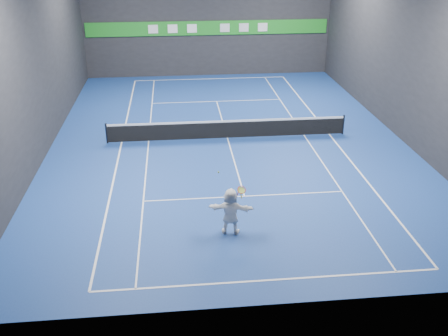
{
  "coord_description": "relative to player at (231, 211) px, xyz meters",
  "views": [
    {
      "loc": [
        -2.68,
        -24.19,
        9.76
      ],
      "look_at": [
        -0.88,
        -6.77,
        1.5
      ],
      "focal_mm": 40.0,
      "sensor_mm": 36.0,
      "label": 1
    }
  ],
  "objects": [
    {
      "name": "ground",
      "position": [
        0.88,
        9.05,
        -0.87
      ],
      "size": [
        26.0,
        26.0,
        0.0
      ],
      "primitive_type": "plane",
      "color": "navy",
      "rests_on": "ground"
    },
    {
      "name": "wall_back",
      "position": [
        0.88,
        22.05,
        3.63
      ],
      "size": [
        18.0,
        0.1,
        9.0
      ],
      "primitive_type": "cube",
      "color": "#232326",
      "rests_on": "ground"
    },
    {
      "name": "wall_front",
      "position": [
        0.88,
        -3.95,
        3.63
      ],
      "size": [
        18.0,
        0.1,
        9.0
      ],
      "primitive_type": "cube",
      "color": "#232326",
      "rests_on": "ground"
    },
    {
      "name": "wall_left",
      "position": [
        -8.12,
        9.05,
        3.63
      ],
      "size": [
        0.1,
        26.0,
        9.0
      ],
      "primitive_type": "cube",
      "color": "#232326",
      "rests_on": "ground"
    },
    {
      "name": "wall_right",
      "position": [
        9.88,
        9.05,
        3.63
      ],
      "size": [
        0.1,
        26.0,
        9.0
      ],
      "primitive_type": "cube",
      "color": "#232326",
      "rests_on": "ground"
    },
    {
      "name": "baseline_near",
      "position": [
        0.88,
        -2.84,
        -0.87
      ],
      "size": [
        10.98,
        0.08,
        0.01
      ],
      "primitive_type": "cube",
      "color": "white",
      "rests_on": "ground"
    },
    {
      "name": "baseline_far",
      "position": [
        0.88,
        20.94,
        -0.87
      ],
      "size": [
        10.98,
        0.08,
        0.01
      ],
      "primitive_type": "cube",
      "color": "white",
      "rests_on": "ground"
    },
    {
      "name": "sideline_doubles_left",
      "position": [
        -4.61,
        9.05,
        -0.87
      ],
      "size": [
        0.08,
        23.78,
        0.01
      ],
      "primitive_type": "cube",
      "color": "white",
      "rests_on": "ground"
    },
    {
      "name": "sideline_doubles_right",
      "position": [
        6.37,
        9.05,
        -0.87
      ],
      "size": [
        0.08,
        23.78,
        0.01
      ],
      "primitive_type": "cube",
      "color": "white",
      "rests_on": "ground"
    },
    {
      "name": "sideline_singles_left",
      "position": [
        -3.23,
        9.05,
        -0.87
      ],
      "size": [
        0.06,
        23.78,
        0.01
      ],
      "primitive_type": "cube",
      "color": "white",
      "rests_on": "ground"
    },
    {
      "name": "sideline_singles_right",
      "position": [
        4.99,
        9.05,
        -0.87
      ],
      "size": [
        0.06,
        23.78,
        0.01
      ],
      "primitive_type": "cube",
      "color": "white",
      "rests_on": "ground"
    },
    {
      "name": "service_line_near",
      "position": [
        0.88,
        2.65,
        -0.87
      ],
      "size": [
        8.23,
        0.06,
        0.01
      ],
      "primitive_type": "cube",
      "color": "white",
      "rests_on": "ground"
    },
    {
      "name": "service_line_far",
      "position": [
        0.88,
        15.45,
        -0.87
      ],
      "size": [
        8.23,
        0.06,
        0.01
      ],
      "primitive_type": "cube",
      "color": "white",
      "rests_on": "ground"
    },
    {
      "name": "center_service_line",
      "position": [
        0.88,
        9.05,
        -0.87
      ],
      "size": [
        0.06,
        12.8,
        0.01
      ],
      "primitive_type": "cube",
      "color": "white",
      "rests_on": "ground"
    },
    {
      "name": "player",
      "position": [
        0.0,
        0.0,
        0.0
      ],
      "size": [
        1.69,
        0.83,
        1.75
      ],
      "primitive_type": "imported",
      "rotation": [
        0.0,
        0.0,
        2.94
      ],
      "color": "white",
      "rests_on": "ground"
    },
    {
      "name": "tennis_ball",
      "position": [
        -0.42,
        0.01,
        1.55
      ],
      "size": [
        0.06,
        0.06,
        0.06
      ],
      "primitive_type": "sphere",
      "color": "#CADE25",
      "rests_on": "player"
    },
    {
      "name": "tennis_net",
      "position": [
        0.88,
        9.05,
        -0.33
      ],
      "size": [
        12.5,
        0.1,
        1.07
      ],
      "color": "black",
      "rests_on": "ground"
    },
    {
      "name": "sponsor_banner",
      "position": [
        0.88,
        21.98,
        2.63
      ],
      "size": [
        17.64,
        0.11,
        1.0
      ],
      "color": "#1F8E23",
      "rests_on": "wall_back"
    },
    {
      "name": "tennis_racket",
      "position": [
        0.38,
        0.05,
        0.78
      ],
      "size": [
        0.43,
        0.34,
        0.51
      ],
      "color": "red",
      "rests_on": "player"
    }
  ]
}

